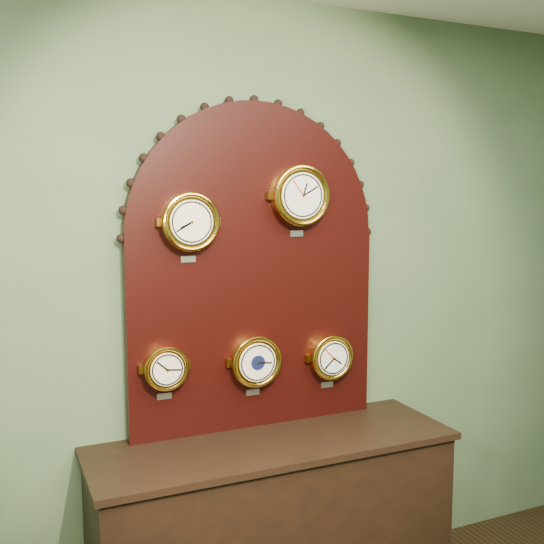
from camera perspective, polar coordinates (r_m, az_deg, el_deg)
name	(u,v)px	position (r m, az deg, el deg)	size (l,w,h in m)	color
wall_back	(251,304)	(3.03, -1.91, -2.87)	(4.00, 4.00, 0.00)	#4B6545
shop_counter	(274,531)	(3.12, 0.16, -22.06)	(1.60, 0.50, 0.80)	black
display_board	(254,257)	(2.95, -1.57, 1.31)	(1.26, 0.06, 1.53)	black
roman_clock	(190,222)	(2.77, -7.32, 4.45)	(0.26, 0.08, 0.30)	gold
arabic_clock	(300,196)	(2.96, 2.51, 6.80)	(0.28, 0.08, 0.33)	gold
hygrometer	(165,368)	(2.83, -9.46, -8.42)	(0.20, 0.08, 0.25)	gold
barometer	(255,361)	(2.96, -1.49, -7.93)	(0.24, 0.08, 0.29)	gold
tide_clock	(331,357)	(3.14, 5.23, -7.53)	(0.22, 0.08, 0.27)	gold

